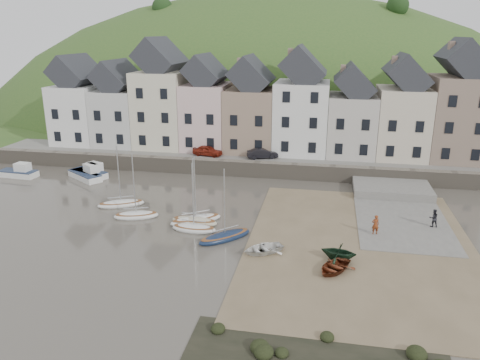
% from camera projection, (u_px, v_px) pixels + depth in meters
% --- Properties ---
extents(ground, '(160.00, 160.00, 0.00)m').
position_uv_depth(ground, '(227.00, 235.00, 39.68)').
color(ground, '#474137').
rests_on(ground, ground).
extents(quay_land, '(90.00, 30.00, 1.50)m').
position_uv_depth(quay_land, '(273.00, 142.00, 69.41)').
color(quay_land, '#355B24').
rests_on(quay_land, ground).
extents(quay_street, '(70.00, 7.00, 0.10)m').
position_uv_depth(quay_street, '(262.00, 157.00, 58.40)').
color(quay_street, slate).
rests_on(quay_street, quay_land).
extents(seawall, '(70.00, 1.20, 1.80)m').
position_uv_depth(seawall, '(257.00, 169.00, 55.32)').
color(seawall, slate).
rests_on(seawall, ground).
extents(beach, '(18.00, 26.00, 0.06)m').
position_uv_depth(beach, '(360.00, 245.00, 37.71)').
color(beach, brown).
rests_on(beach, ground).
extents(slipway, '(8.00, 18.00, 0.12)m').
position_uv_depth(slipway, '(398.00, 212.00, 44.47)').
color(slipway, slate).
rests_on(slipway, ground).
extents(hillside, '(134.40, 84.00, 84.00)m').
position_uv_depth(hillside, '(264.00, 196.00, 102.19)').
color(hillside, '#355B24').
rests_on(hillside, ground).
extents(townhouse_terrace, '(61.05, 8.00, 13.93)m').
position_uv_depth(townhouse_terrace, '(280.00, 107.00, 59.61)').
color(townhouse_terrace, white).
rests_on(townhouse_terrace, quay_land).
extents(sailboat_0, '(4.73, 3.35, 6.32)m').
position_uv_depth(sailboat_0, '(121.00, 204.00, 46.10)').
color(sailboat_0, white).
rests_on(sailboat_0, ground).
extents(sailboat_1, '(4.36, 2.80, 6.32)m').
position_uv_depth(sailboat_1, '(136.00, 215.00, 43.20)').
color(sailboat_1, white).
rests_on(sailboat_1, ground).
extents(sailboat_2, '(4.37, 1.85, 6.32)m').
position_uv_depth(sailboat_2, '(194.00, 221.00, 41.89)').
color(sailboat_2, beige).
rests_on(sailboat_2, ground).
extents(sailboat_3, '(3.99, 1.65, 6.32)m').
position_uv_depth(sailboat_3, '(194.00, 228.00, 40.34)').
color(sailboat_3, white).
rests_on(sailboat_3, ground).
extents(sailboat_4, '(4.78, 4.01, 6.32)m').
position_uv_depth(sailboat_4, '(196.00, 219.00, 42.24)').
color(sailboat_4, white).
rests_on(sailboat_4, ground).
extents(sailboat_5, '(4.55, 4.54, 6.32)m').
position_uv_depth(sailboat_5, '(225.00, 236.00, 38.72)').
color(sailboat_5, '#142441').
rests_on(sailboat_5, ground).
extents(motorboat_0, '(5.17, 3.50, 1.70)m').
position_uv_depth(motorboat_0, '(90.00, 172.00, 55.32)').
color(motorboat_0, white).
rests_on(motorboat_0, ground).
extents(motorboat_1, '(4.74, 2.08, 1.70)m').
position_uv_depth(motorboat_1, '(19.00, 172.00, 55.34)').
color(motorboat_1, white).
rests_on(motorboat_1, ground).
extents(motorboat_2, '(5.22, 4.31, 1.70)m').
position_uv_depth(motorboat_2, '(87.00, 174.00, 54.60)').
color(motorboat_2, white).
rests_on(motorboat_2, ground).
extents(rowboat_white, '(4.01, 3.77, 0.68)m').
position_uv_depth(rowboat_white, '(263.00, 249.00, 36.24)').
color(rowboat_white, white).
rests_on(rowboat_white, beach).
extents(rowboat_green, '(2.97, 2.69, 1.38)m').
position_uv_depth(rowboat_green, '(339.00, 252.00, 34.97)').
color(rowboat_green, black).
rests_on(rowboat_green, beach).
extents(rowboat_red, '(3.65, 3.96, 0.67)m').
position_uv_depth(rowboat_red, '(334.00, 267.00, 33.41)').
color(rowboat_red, '#622A15').
rests_on(rowboat_red, beach).
extents(person_red, '(0.70, 0.54, 1.70)m').
position_uv_depth(person_red, '(375.00, 225.00, 39.27)').
color(person_red, maroon).
rests_on(person_red, slipway).
extents(person_dark, '(0.88, 0.74, 1.62)m').
position_uv_depth(person_dark, '(434.00, 218.00, 40.78)').
color(person_dark, black).
rests_on(person_dark, slipway).
extents(car_left, '(3.98, 2.22, 1.28)m').
position_uv_depth(car_left, '(208.00, 151.00, 58.46)').
color(car_left, maroon).
rests_on(car_left, quay_street).
extents(car_right, '(3.98, 2.46, 1.24)m').
position_uv_depth(car_right, '(263.00, 153.00, 57.22)').
color(car_right, black).
rests_on(car_right, quay_street).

